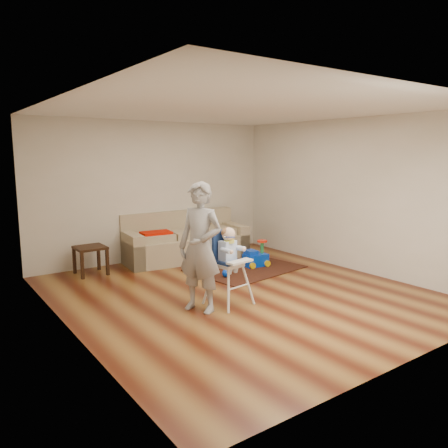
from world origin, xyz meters
TOP-DOWN VIEW (x-y plane):
  - ground at (0.00, 0.00)m, footprint 5.50×5.50m
  - room_envelope at (0.00, 0.53)m, footprint 5.04×5.52m
  - sofa at (0.41, 2.30)m, footprint 2.50×1.24m
  - side_table at (-1.48, 2.31)m, footprint 0.49×0.49m
  - area_rug at (0.93, 1.03)m, footprint 2.07×1.67m
  - ride_on_toy at (1.18, 1.05)m, footprint 0.46×0.35m
  - toy_ball at (0.30, 0.76)m, footprint 0.13×0.13m
  - high_chair at (-0.43, -0.31)m, footprint 0.58×0.58m
  - adult at (-0.87, -0.29)m, footprint 0.64×0.74m

SIDE VIEW (x-z plane):
  - ground at x=0.00m, z-range 0.00..0.00m
  - area_rug at x=0.93m, z-range 0.00..0.02m
  - toy_ball at x=0.30m, z-range 0.02..0.15m
  - side_table at x=-1.48m, z-range 0.00..0.49m
  - ride_on_toy at x=1.18m, z-range 0.02..0.49m
  - sofa at x=0.41m, z-range 0.00..0.93m
  - high_chair at x=-0.43m, z-range -0.02..1.07m
  - adult at x=-0.87m, z-range 0.00..1.72m
  - room_envelope at x=0.00m, z-range 0.52..3.24m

